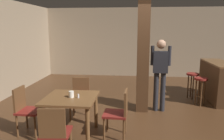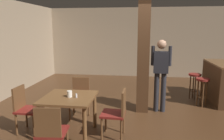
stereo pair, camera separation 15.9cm
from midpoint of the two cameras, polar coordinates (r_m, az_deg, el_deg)
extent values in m
plane|color=#422816|center=(4.99, 8.26, -12.60)|extent=(10.80, 10.80, 0.00)
cube|color=gray|center=(9.10, 7.40, 7.12)|extent=(8.00, 0.10, 2.80)
cube|color=#422816|center=(5.15, 7.24, 4.32)|extent=(0.28, 0.28, 2.80)
cube|color=brown|center=(4.09, -11.89, -7.19)|extent=(0.93, 0.93, 0.04)
cylinder|color=brown|center=(4.48, -5.25, -10.46)|extent=(0.07, 0.07, 0.71)
cylinder|color=brown|center=(4.69, -14.89, -9.80)|extent=(0.07, 0.07, 0.71)
cylinder|color=brown|center=(3.77, -7.63, -14.76)|extent=(0.07, 0.07, 0.71)
cylinder|color=brown|center=(4.02, -18.94, -13.61)|extent=(0.07, 0.07, 0.71)
cube|color=maroon|center=(4.47, -21.62, -9.92)|extent=(0.43, 0.43, 0.04)
cube|color=brown|center=(4.50, -23.98, -6.96)|extent=(0.05, 0.38, 0.45)
cylinder|color=brown|center=(4.62, -18.42, -12.03)|extent=(0.04, 0.04, 0.43)
cylinder|color=brown|center=(4.34, -20.46, -13.72)|extent=(0.04, 0.04, 0.43)
cylinder|color=brown|center=(4.78, -22.28, -11.53)|extent=(0.04, 0.04, 0.43)
cylinder|color=brown|center=(4.50, -24.51, -13.09)|extent=(0.04, 0.04, 0.43)
cube|color=maroon|center=(4.04, -0.32, -11.40)|extent=(0.44, 0.44, 0.04)
cube|color=brown|center=(3.93, 2.48, -8.50)|extent=(0.05, 0.38, 0.45)
cylinder|color=brown|center=(4.00, -3.27, -15.17)|extent=(0.04, 0.04, 0.43)
cylinder|color=brown|center=(4.31, -2.32, -13.16)|extent=(0.04, 0.04, 0.43)
cylinder|color=brown|center=(3.95, 1.90, -15.50)|extent=(0.04, 0.04, 0.43)
cylinder|color=brown|center=(4.27, 2.44, -13.43)|extent=(0.04, 0.04, 0.43)
cube|color=maroon|center=(3.50, -15.68, -15.49)|extent=(0.46, 0.46, 0.04)
cube|color=brown|center=(3.24, -16.82, -13.39)|extent=(0.38, 0.07, 0.45)
cube|color=maroon|center=(4.86, -9.39, -7.61)|extent=(0.44, 0.44, 0.04)
cube|color=brown|center=(4.98, -9.01, -4.46)|extent=(0.38, 0.06, 0.45)
cylinder|color=brown|center=(4.75, -7.64, -10.93)|extent=(0.04, 0.04, 0.43)
cylinder|color=brown|center=(4.82, -11.81, -10.72)|extent=(0.04, 0.04, 0.43)
cylinder|color=brown|center=(5.07, -6.93, -9.47)|extent=(0.04, 0.04, 0.43)
cylinder|color=brown|center=(5.14, -10.84, -9.31)|extent=(0.04, 0.04, 0.43)
cylinder|color=silver|center=(4.04, -11.70, -6.24)|extent=(0.09, 0.09, 0.12)
cylinder|color=silver|center=(3.99, -9.95, -6.71)|extent=(0.03, 0.03, 0.07)
cube|color=black|center=(5.22, 11.73, 2.05)|extent=(0.35, 0.22, 0.50)
sphere|color=#997056|center=(5.18, 11.90, 6.60)|extent=(0.22, 0.22, 0.21)
cylinder|color=#232328|center=(5.38, 12.28, -5.62)|extent=(0.13, 0.13, 0.95)
cylinder|color=#232328|center=(5.38, 10.57, -5.57)|extent=(0.13, 0.13, 0.95)
cylinder|color=black|center=(5.22, 13.92, 3.61)|extent=(0.08, 0.08, 0.46)
cylinder|color=black|center=(5.20, 9.65, 3.76)|extent=(0.08, 0.08, 0.46)
cube|color=brown|center=(6.64, 25.66, 1.64)|extent=(0.56, 1.61, 0.04)
cube|color=#422816|center=(6.70, 24.48, -2.81)|extent=(0.36, 1.61, 1.02)
cylinder|color=maroon|center=(6.02, 21.55, -2.15)|extent=(0.33, 0.33, 0.05)
torus|color=brown|center=(6.13, 21.26, -6.32)|extent=(0.23, 0.23, 0.02)
cylinder|color=brown|center=(6.21, 21.06, -5.21)|extent=(0.03, 0.03, 0.68)
cylinder|color=brown|center=(6.01, 21.58, -5.77)|extent=(0.03, 0.03, 0.68)
cylinder|color=brown|center=(6.14, 22.28, -5.48)|extent=(0.03, 0.03, 0.68)
cylinder|color=brown|center=(6.08, 20.34, -5.49)|extent=(0.03, 0.03, 0.68)
cylinder|color=maroon|center=(6.54, 19.71, -1.04)|extent=(0.34, 0.34, 0.05)
torus|color=#422816|center=(6.64, 19.46, -4.90)|extent=(0.24, 0.24, 0.02)
cylinder|color=#422816|center=(6.72, 19.29, -3.89)|extent=(0.03, 0.03, 0.68)
cylinder|color=#422816|center=(6.51, 19.73, -4.38)|extent=(0.03, 0.03, 0.68)
cylinder|color=#422816|center=(6.64, 20.44, -4.13)|extent=(0.03, 0.03, 0.68)
cylinder|color=#422816|center=(6.59, 18.57, -4.12)|extent=(0.03, 0.03, 0.68)
camera|label=1|loc=(0.08, -90.91, -0.17)|focal=35.00mm
camera|label=2|loc=(0.08, 89.09, 0.17)|focal=35.00mm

